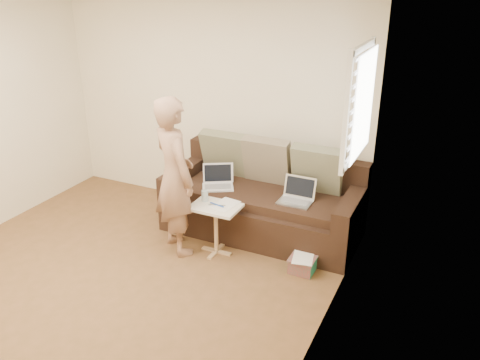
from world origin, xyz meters
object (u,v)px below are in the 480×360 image
(sofa, at_px, (262,198))
(person, at_px, (175,176))
(laptop_silver, at_px, (295,203))
(laptop_white, at_px, (218,188))
(drinking_glass, at_px, (205,196))
(striped_box, at_px, (303,264))
(side_table, at_px, (216,229))

(sofa, bearing_deg, person, -133.19)
(laptop_silver, height_order, laptop_white, laptop_white)
(drinking_glass, relative_size, striped_box, 0.46)
(sofa, bearing_deg, laptop_white, -163.78)
(sofa, relative_size, striped_box, 8.52)
(laptop_white, relative_size, side_table, 0.63)
(laptop_white, bearing_deg, side_table, -94.55)
(laptop_white, bearing_deg, sofa, -13.47)
(person, xyz_separation_m, side_table, (0.42, 0.10, -0.57))
(laptop_white, bearing_deg, striped_box, -49.75)
(sofa, xyz_separation_m, person, (-0.68, -0.73, 0.42))
(laptop_white, height_order, striped_box, laptop_white)
(person, bearing_deg, sofa, -99.59)
(sofa, xyz_separation_m, drinking_glass, (-0.42, -0.57, 0.19))
(person, relative_size, striped_box, 6.58)
(sofa, relative_size, side_table, 3.96)
(laptop_silver, xyz_separation_m, side_table, (-0.70, -0.49, -0.24))
(striped_box, bearing_deg, sofa, 140.39)
(sofa, xyz_separation_m, side_table, (-0.26, -0.62, -0.15))
(striped_box, bearing_deg, person, -173.78)
(sofa, bearing_deg, laptop_silver, -17.26)
(laptop_white, xyz_separation_m, striped_box, (1.18, -0.43, -0.44))
(sofa, height_order, side_table, sofa)
(person, height_order, side_table, person)
(laptop_silver, height_order, person, person)
(sofa, height_order, laptop_silver, sofa)
(laptop_silver, bearing_deg, sofa, 163.22)
(laptop_silver, height_order, side_table, laptop_silver)
(sofa, distance_m, side_table, 0.69)
(laptop_silver, bearing_deg, striped_box, -58.84)
(laptop_white, relative_size, person, 0.20)
(sofa, xyz_separation_m, laptop_white, (-0.49, -0.14, 0.10))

